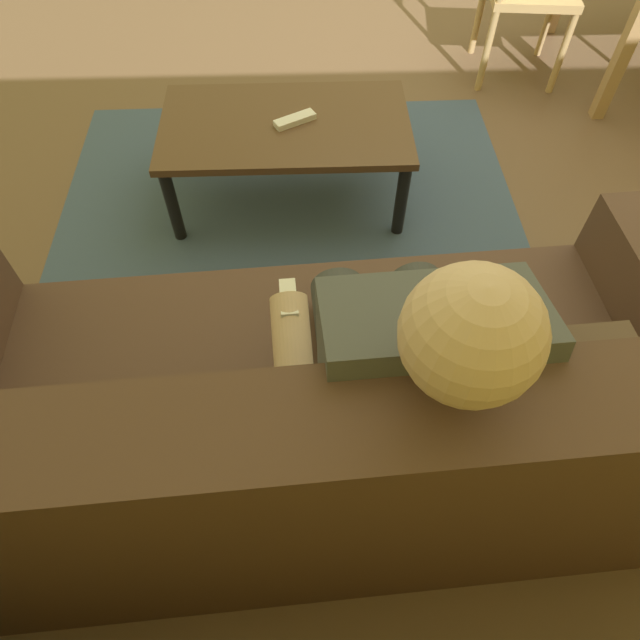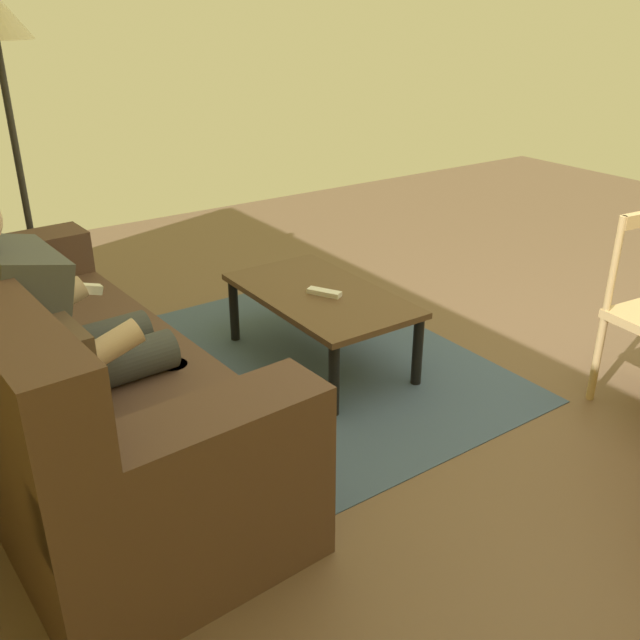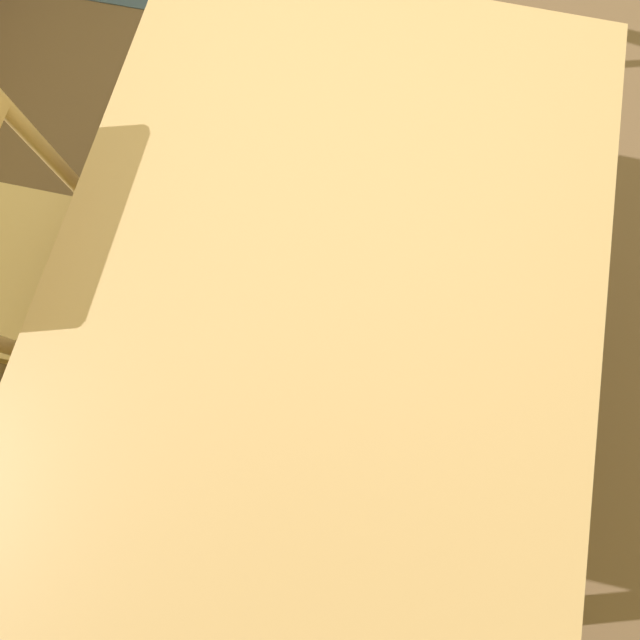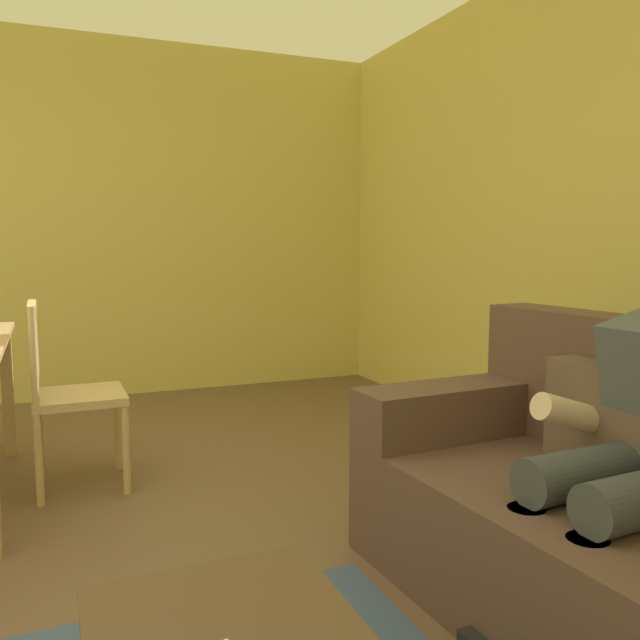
% 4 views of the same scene
% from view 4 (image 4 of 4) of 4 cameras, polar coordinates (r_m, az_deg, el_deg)
% --- Properties ---
extents(dining_chair_near_wall, '(0.42, 0.42, 0.91)m').
position_cam_4_polar(dining_chair_near_wall, '(3.40, -20.67, -6.21)').
color(dining_chair_near_wall, tan).
rests_on(dining_chair_near_wall, ground_plane).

